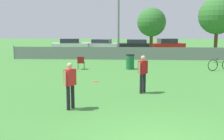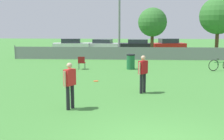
{
  "view_description": "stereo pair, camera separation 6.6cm",
  "coord_description": "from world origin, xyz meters",
  "px_view_note": "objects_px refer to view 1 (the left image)",
  "views": [
    {
      "loc": [
        -0.77,
        -6.43,
        2.88
      ],
      "look_at": [
        -1.43,
        5.29,
        1.05
      ],
      "focal_mm": 45.0,
      "sensor_mm": 36.0,
      "label": 1
    },
    {
      "loc": [
        -0.7,
        -6.42,
        2.88
      ],
      "look_at": [
        -1.43,
        5.29,
        1.05
      ],
      "focal_mm": 45.0,
      "sensor_mm": 36.0,
      "label": 2
    }
  ],
  "objects_px": {
    "player_thrower_red": "(70,83)",
    "player_defender_red": "(143,71)",
    "parked_car_silver": "(102,45)",
    "parked_car_red": "(167,45)",
    "parked_car_dark": "(137,45)",
    "bicycle_sideline": "(220,65)",
    "frisbee_disc": "(96,81)",
    "folding_chair_sideline": "(81,62)",
    "tree_far_right": "(217,16)",
    "trash_bin": "(130,62)",
    "parked_car_white": "(70,45)",
    "tree_near_pole": "(152,22)",
    "light_pole": "(118,9)"
  },
  "relations": [
    {
      "from": "parked_car_red",
      "to": "parked_car_white",
      "type": "bearing_deg",
      "value": 169.84
    },
    {
      "from": "folding_chair_sideline",
      "to": "parked_car_silver",
      "type": "bearing_deg",
      "value": -91.66
    },
    {
      "from": "trash_bin",
      "to": "parked_car_white",
      "type": "distance_m",
      "value": 16.34
    },
    {
      "from": "parked_car_white",
      "to": "light_pole",
      "type": "bearing_deg",
      "value": -59.61
    },
    {
      "from": "light_pole",
      "to": "parked_car_dark",
      "type": "relative_size",
      "value": 1.62
    },
    {
      "from": "bicycle_sideline",
      "to": "player_defender_red",
      "type": "bearing_deg",
      "value": -147.46
    },
    {
      "from": "folding_chair_sideline",
      "to": "parked_car_red",
      "type": "relative_size",
      "value": 0.21
    },
    {
      "from": "light_pole",
      "to": "frisbee_disc",
      "type": "xyz_separation_m",
      "value": [
        -0.83,
        -11.05,
        -4.45
      ]
    },
    {
      "from": "tree_far_right",
      "to": "bicycle_sideline",
      "type": "xyz_separation_m",
      "value": [
        -1.98,
        -7.63,
        -3.44
      ]
    },
    {
      "from": "player_thrower_red",
      "to": "parked_car_white",
      "type": "xyz_separation_m",
      "value": [
        -5.0,
        24.18,
        -0.27
      ]
    },
    {
      "from": "tree_far_right",
      "to": "parked_car_red",
      "type": "xyz_separation_m",
      "value": [
        -3.33,
        7.65,
        -3.13
      ]
    },
    {
      "from": "tree_far_right",
      "to": "player_defender_red",
      "type": "relative_size",
      "value": 3.34
    },
    {
      "from": "light_pole",
      "to": "parked_car_silver",
      "type": "bearing_deg",
      "value": 104.52
    },
    {
      "from": "player_defender_red",
      "to": "player_thrower_red",
      "type": "bearing_deg",
      "value": 173.95
    },
    {
      "from": "frisbee_disc",
      "to": "parked_car_red",
      "type": "distance_m",
      "value": 20.43
    },
    {
      "from": "tree_near_pole",
      "to": "frisbee_disc",
      "type": "distance_m",
      "value": 14.31
    },
    {
      "from": "tree_far_right",
      "to": "frisbee_disc",
      "type": "relative_size",
      "value": 20.96
    },
    {
      "from": "player_thrower_red",
      "to": "player_defender_red",
      "type": "distance_m",
      "value": 3.7
    },
    {
      "from": "parked_car_red",
      "to": "folding_chair_sideline",
      "type": "bearing_deg",
      "value": -128.85
    },
    {
      "from": "parked_car_red",
      "to": "parked_car_silver",
      "type": "bearing_deg",
      "value": 161.86
    },
    {
      "from": "parked_car_silver",
      "to": "parked_car_dark",
      "type": "height_order",
      "value": "parked_car_dark"
    },
    {
      "from": "tree_far_right",
      "to": "parked_car_silver",
      "type": "height_order",
      "value": "tree_far_right"
    },
    {
      "from": "parked_car_silver",
      "to": "parked_car_red",
      "type": "bearing_deg",
      "value": 3.19
    },
    {
      "from": "bicycle_sideline",
      "to": "parked_car_silver",
      "type": "distance_m",
      "value": 18.69
    },
    {
      "from": "frisbee_disc",
      "to": "parked_car_silver",
      "type": "distance_m",
      "value": 20.37
    },
    {
      "from": "tree_near_pole",
      "to": "player_thrower_red",
      "type": "relative_size",
      "value": 2.85
    },
    {
      "from": "tree_near_pole",
      "to": "frisbee_disc",
      "type": "height_order",
      "value": "tree_near_pole"
    },
    {
      "from": "player_defender_red",
      "to": "trash_bin",
      "type": "bearing_deg",
      "value": 43.72
    },
    {
      "from": "tree_near_pole",
      "to": "trash_bin",
      "type": "height_order",
      "value": "tree_near_pole"
    },
    {
      "from": "parked_car_white",
      "to": "folding_chair_sideline",
      "type": "bearing_deg",
      "value": -82.5
    },
    {
      "from": "bicycle_sideline",
      "to": "parked_car_silver",
      "type": "relative_size",
      "value": 0.39
    },
    {
      "from": "tree_far_right",
      "to": "trash_bin",
      "type": "xyz_separation_m",
      "value": [
        -7.88,
        -7.34,
        -3.31
      ]
    },
    {
      "from": "light_pole",
      "to": "parked_car_red",
      "type": "distance_m",
      "value": 10.72
    },
    {
      "from": "trash_bin",
      "to": "player_thrower_red",
      "type": "bearing_deg",
      "value": -102.75
    },
    {
      "from": "tree_near_pole",
      "to": "folding_chair_sideline",
      "type": "bearing_deg",
      "value": -120.48
    },
    {
      "from": "player_thrower_red",
      "to": "trash_bin",
      "type": "xyz_separation_m",
      "value": [
        2.15,
        9.49,
        -0.44
      ]
    },
    {
      "from": "frisbee_disc",
      "to": "parked_car_red",
      "type": "relative_size",
      "value": 0.06
    },
    {
      "from": "light_pole",
      "to": "player_defender_red",
      "type": "height_order",
      "value": "light_pole"
    },
    {
      "from": "tree_far_right",
      "to": "parked_car_white",
      "type": "relative_size",
      "value": 1.24
    },
    {
      "from": "trash_bin",
      "to": "parked_car_white",
      "type": "bearing_deg",
      "value": 115.92
    },
    {
      "from": "player_defender_red",
      "to": "tree_far_right",
      "type": "bearing_deg",
      "value": 12.19
    },
    {
      "from": "parked_car_red",
      "to": "parked_car_dark",
      "type": "bearing_deg",
      "value": 162.32
    },
    {
      "from": "player_thrower_red",
      "to": "parked_car_dark",
      "type": "bearing_deg",
      "value": 23.58
    },
    {
      "from": "tree_far_right",
      "to": "parked_car_dark",
      "type": "height_order",
      "value": "tree_far_right"
    },
    {
      "from": "parked_car_white",
      "to": "parked_car_red",
      "type": "distance_m",
      "value": 11.69
    },
    {
      "from": "parked_car_dark",
      "to": "player_thrower_red",
      "type": "bearing_deg",
      "value": -93.89
    },
    {
      "from": "player_thrower_red",
      "to": "bicycle_sideline",
      "type": "height_order",
      "value": "player_thrower_red"
    },
    {
      "from": "frisbee_disc",
      "to": "tree_far_right",
      "type": "bearing_deg",
      "value": 50.35
    },
    {
      "from": "player_defender_red",
      "to": "parked_car_white",
      "type": "bearing_deg",
      "value": 59.07
    },
    {
      "from": "frisbee_disc",
      "to": "folding_chair_sideline",
      "type": "bearing_deg",
      "value": 109.53
    }
  ]
}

